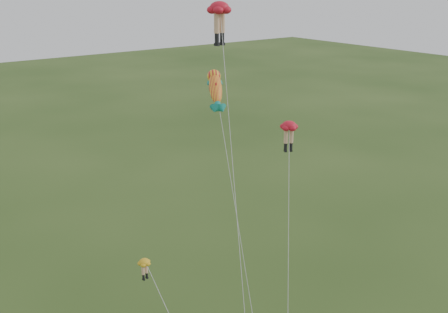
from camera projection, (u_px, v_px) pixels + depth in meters
legs_kite_red_high at (220, 16)px, 31.65m from camera, size 5.27×10.09×23.35m
legs_kite_red_mid at (289, 133)px, 33.60m from camera, size 6.57×7.63×15.65m
legs_kite_yellow at (150, 276)px, 29.51m from camera, size 1.37×8.34×8.97m
fish_kite at (216, 89)px, 30.90m from camera, size 2.66×8.82×19.54m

